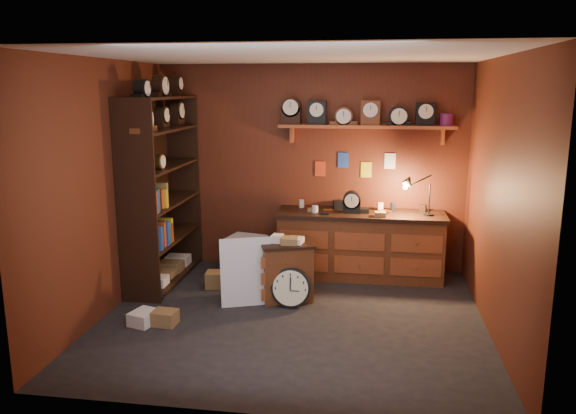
# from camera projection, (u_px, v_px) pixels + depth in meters

# --- Properties ---
(floor) EXTENTS (4.00, 4.00, 0.00)m
(floor) POSITION_uv_depth(u_px,v_px,m) (292.00, 319.00, 5.95)
(floor) COLOR black
(floor) RESTS_ON ground
(room_shell) EXTENTS (4.02, 3.62, 2.71)m
(room_shell) POSITION_uv_depth(u_px,v_px,m) (298.00, 156.00, 5.69)
(room_shell) COLOR #592615
(room_shell) RESTS_ON ground
(shelving_unit) EXTENTS (0.47, 1.60, 2.58)m
(shelving_unit) POSITION_uv_depth(u_px,v_px,m) (159.00, 183.00, 6.90)
(shelving_unit) COLOR black
(shelving_unit) RESTS_ON ground
(workbench) EXTENTS (2.12, 0.66, 1.36)m
(workbench) POSITION_uv_depth(u_px,v_px,m) (360.00, 241.00, 7.18)
(workbench) COLOR brown
(workbench) RESTS_ON ground
(low_cabinet) EXTENTS (0.72, 0.66, 0.76)m
(low_cabinet) POSITION_uv_depth(u_px,v_px,m) (286.00, 267.00, 6.47)
(low_cabinet) COLOR brown
(low_cabinet) RESTS_ON ground
(big_round_clock) EXTENTS (0.45, 0.16, 0.45)m
(big_round_clock) POSITION_uv_depth(u_px,v_px,m) (291.00, 288.00, 6.23)
(big_round_clock) COLOR black
(big_round_clock) RESTS_ON ground
(white_panel) EXTENTS (0.60, 0.35, 0.77)m
(white_panel) POSITION_uv_depth(u_px,v_px,m) (247.00, 303.00, 6.37)
(white_panel) COLOR silver
(white_panel) RESTS_ON ground
(mini_fridge) EXTENTS (0.56, 0.58, 0.48)m
(mini_fridge) POSITION_uv_depth(u_px,v_px,m) (245.00, 255.00, 7.37)
(mini_fridge) COLOR silver
(mini_fridge) RESTS_ON ground
(floor_box_a) EXTENTS (0.26, 0.22, 0.15)m
(floor_box_a) POSITION_uv_depth(u_px,v_px,m) (165.00, 318.00, 5.79)
(floor_box_a) COLOR olive
(floor_box_a) RESTS_ON ground
(floor_box_b) EXTENTS (0.30, 0.33, 0.14)m
(floor_box_b) POSITION_uv_depth(u_px,v_px,m) (144.00, 318.00, 5.81)
(floor_box_b) COLOR white
(floor_box_b) RESTS_ON ground
(floor_box_c) EXTENTS (0.28, 0.24, 0.20)m
(floor_box_c) POSITION_uv_depth(u_px,v_px,m) (217.00, 279.00, 6.87)
(floor_box_c) COLOR olive
(floor_box_c) RESTS_ON ground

